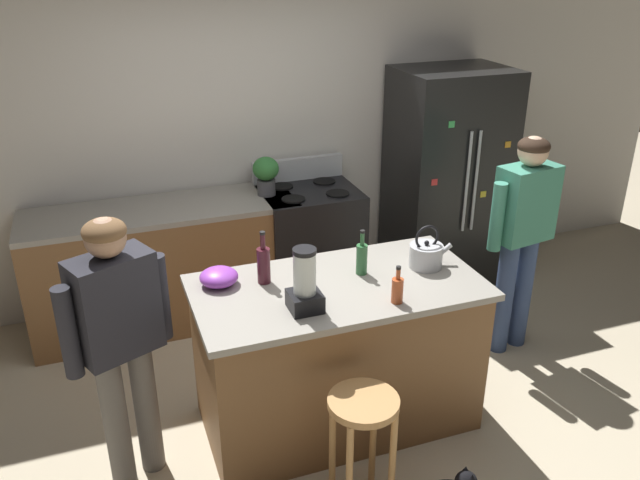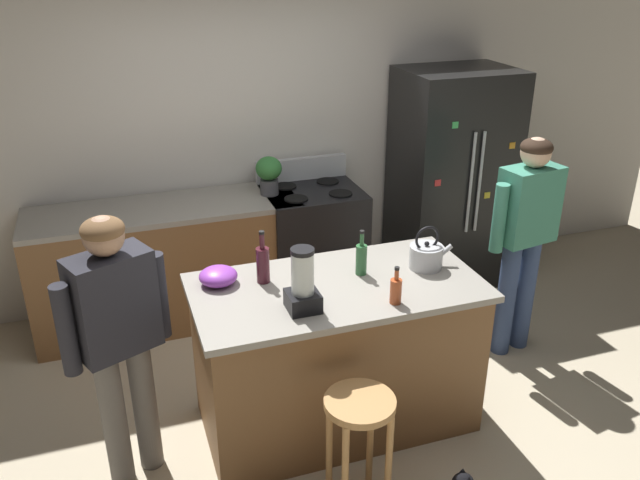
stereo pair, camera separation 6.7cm
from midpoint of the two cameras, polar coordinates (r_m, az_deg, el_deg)
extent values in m
plane|color=beige|center=(4.26, 1.83, -15.27)|extent=(14.00, 14.00, 0.00)
cube|color=silver|center=(5.32, -5.47, 9.43)|extent=(8.00, 0.10, 2.70)
cube|color=brown|center=(3.98, 1.91, -10.21)|extent=(1.60, 0.79, 0.91)
cube|color=gray|center=(3.73, 2.01, -4.19)|extent=(1.66, 0.85, 0.04)
cube|color=brown|center=(5.14, -12.67, -2.29)|extent=(2.00, 0.64, 0.91)
cube|color=gray|center=(4.95, -13.18, 2.63)|extent=(2.00, 0.64, 0.04)
cube|color=black|center=(5.62, 11.70, 5.20)|extent=(0.90, 0.70, 1.83)
cylinder|color=#B7BABF|center=(5.28, 13.39, 4.81)|extent=(0.02, 0.02, 0.82)
cylinder|color=#B7BABF|center=(5.32, 14.13, 4.89)|extent=(0.02, 0.02, 0.82)
cube|color=#3FB259|center=(5.06, 12.11, 9.78)|extent=(0.05, 0.01, 0.05)
cube|color=yellow|center=(5.42, 14.74, 3.79)|extent=(0.05, 0.01, 0.05)
cube|color=orange|center=(5.40, 16.79, 7.90)|extent=(0.05, 0.01, 0.05)
cube|color=red|center=(5.14, 10.62, 4.91)|extent=(0.05, 0.01, 0.05)
cube|color=black|center=(5.32, -0.28, -0.48)|extent=(0.76, 0.64, 0.95)
cube|color=black|center=(5.07, 0.90, -2.44)|extent=(0.60, 0.01, 0.24)
cube|color=#B7BABF|center=(5.37, -1.29, 6.25)|extent=(0.76, 0.06, 0.18)
cylinder|color=black|center=(4.95, -1.71, 3.61)|extent=(0.18, 0.18, 0.01)
cylinder|color=black|center=(5.06, 2.19, 4.07)|extent=(0.18, 0.18, 0.01)
cylinder|color=black|center=(5.22, -2.70, 4.71)|extent=(0.18, 0.18, 0.01)
cylinder|color=black|center=(5.33, 1.03, 5.14)|extent=(0.18, 0.18, 0.01)
cylinder|color=#66605B|center=(3.76, -17.01, -14.78)|extent=(0.17, 0.17, 0.82)
cylinder|color=#66605B|center=(3.81, -14.55, -13.78)|extent=(0.17, 0.17, 0.82)
cube|color=#26262D|center=(3.41, -17.05, -5.32)|extent=(0.45, 0.36, 0.54)
cylinder|color=#26262D|center=(3.36, -20.76, -7.39)|extent=(0.12, 0.12, 0.48)
cylinder|color=#26262D|center=(3.53, -13.34, -4.75)|extent=(0.12, 0.12, 0.48)
sphere|color=tan|center=(3.25, -17.84, 0.32)|extent=(0.26, 0.26, 0.20)
ellipsoid|color=brown|center=(3.24, -17.92, 0.89)|extent=(0.28, 0.28, 0.12)
cylinder|color=#384C7A|center=(4.94, 17.85, -4.41)|extent=(0.15, 0.15, 0.87)
cylinder|color=#384C7A|center=(4.82, 16.33, -4.94)|extent=(0.15, 0.15, 0.87)
cube|color=#3F8C72|center=(4.59, 18.16, 2.95)|extent=(0.43, 0.28, 0.52)
cylinder|color=#3F8C72|center=(4.79, 20.19, 2.87)|extent=(0.10, 0.10, 0.47)
cylinder|color=#3F8C72|center=(4.44, 15.80, 1.83)|extent=(0.10, 0.10, 0.47)
sphere|color=#D8AD8C|center=(4.48, 18.76, 7.25)|extent=(0.23, 0.23, 0.20)
ellipsoid|color=#332319|center=(4.47, 18.82, 7.68)|extent=(0.24, 0.24, 0.12)
cylinder|color=#B7844C|center=(3.32, 4.10, -14.02)|extent=(0.36, 0.36, 0.04)
cylinder|color=#B7844C|center=(3.43, 2.80, -20.04)|extent=(0.04, 0.04, 0.64)
cylinder|color=#B7844C|center=(3.50, 6.58, -19.07)|extent=(0.04, 0.04, 0.64)
cylinder|color=#B7844C|center=(3.59, 1.37, -17.57)|extent=(0.04, 0.04, 0.64)
cylinder|color=#B7844C|center=(3.66, 4.97, -16.72)|extent=(0.04, 0.04, 0.64)
cone|color=black|center=(3.63, 13.42, -19.64)|extent=(0.04, 0.04, 0.03)
cone|color=black|center=(3.67, 12.91, -19.06)|extent=(0.04, 0.04, 0.03)
cylinder|color=#4C4C51|center=(5.05, -4.06, 4.65)|extent=(0.14, 0.14, 0.12)
ellipsoid|color=#337A38|center=(5.01, -4.11, 6.27)|extent=(0.20, 0.20, 0.18)
cube|color=black|center=(3.46, -0.94, -5.34)|extent=(0.17, 0.17, 0.10)
cylinder|color=silver|center=(3.38, -0.96, -2.91)|extent=(0.12, 0.12, 0.23)
cylinder|color=black|center=(3.32, -0.97, -0.97)|extent=(0.12, 0.12, 0.02)
cylinder|color=#471923|center=(3.71, -4.49, -2.22)|extent=(0.08, 0.08, 0.21)
cylinder|color=#471923|center=(3.65, -4.56, -0.11)|extent=(0.03, 0.03, 0.09)
cylinder|color=black|center=(3.63, -4.59, 0.65)|extent=(0.03, 0.03, 0.02)
cylinder|color=#B24C26|center=(3.53, 7.18, -4.48)|extent=(0.06, 0.06, 0.14)
cylinder|color=#B24C26|center=(3.49, 7.26, -3.04)|extent=(0.02, 0.02, 0.06)
cylinder|color=black|center=(3.47, 7.29, -2.48)|extent=(0.03, 0.03, 0.02)
cylinder|color=#2D6638|center=(3.81, 4.13, -1.74)|extent=(0.07, 0.07, 0.18)
cylinder|color=#2D6638|center=(3.75, 4.19, 0.04)|extent=(0.03, 0.03, 0.08)
cylinder|color=black|center=(3.73, 4.21, 0.70)|extent=(0.03, 0.03, 0.02)
ellipsoid|color=purple|center=(3.75, -8.37, -3.14)|extent=(0.22, 0.22, 0.10)
cylinder|color=#B7BABF|center=(3.94, 9.72, -1.45)|extent=(0.20, 0.20, 0.14)
sphere|color=black|center=(3.90, 9.80, -0.33)|extent=(0.03, 0.03, 0.03)
cylinder|color=#B7BABF|center=(3.99, 11.39, -0.91)|extent=(0.09, 0.03, 0.08)
torus|color=black|center=(3.89, 9.84, 0.14)|extent=(0.16, 0.02, 0.16)
camera|label=1|loc=(0.03, -89.51, 0.22)|focal=36.65mm
camera|label=2|loc=(0.03, 90.49, -0.22)|focal=36.65mm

